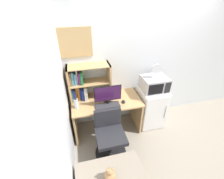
# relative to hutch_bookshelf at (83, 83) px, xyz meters

# --- Properties ---
(wall_back) EXTENTS (6.40, 0.04, 2.60)m
(wall_back) POSITION_rel_hutch_bookshelf_xyz_m (1.69, 0.16, 0.24)
(wall_back) COLOR silver
(wall_back) RESTS_ON ground_plane
(wall_left) EXTENTS (0.04, 4.40, 2.60)m
(wall_left) POSITION_rel_hutch_bookshelf_xyz_m (-0.33, -1.46, 0.24)
(wall_left) COLOR silver
(wall_left) RESTS_ON ground_plane
(desk) EXTENTS (1.29, 0.65, 0.74)m
(desk) POSITION_rel_hutch_bookshelf_xyz_m (0.38, -0.19, -0.54)
(desk) COLOR tan
(desk) RESTS_ON ground_plane
(hutch_bookshelf) EXTENTS (0.75, 0.30, 0.66)m
(hutch_bookshelf) POSITION_rel_hutch_bookshelf_xyz_m (0.00, 0.00, 0.00)
(hutch_bookshelf) COLOR tan
(hutch_bookshelf) RESTS_ON desk
(monitor) EXTENTS (0.48, 0.18, 0.37)m
(monitor) POSITION_rel_hutch_bookshelf_xyz_m (0.39, -0.30, -0.12)
(monitor) COLOR black
(monitor) RESTS_ON desk
(keyboard) EXTENTS (0.44, 0.16, 0.02)m
(keyboard) POSITION_rel_hutch_bookshelf_xyz_m (0.37, -0.35, -0.31)
(keyboard) COLOR #333338
(keyboard) RESTS_ON desk
(computer_mouse) EXTENTS (0.06, 0.10, 0.04)m
(computer_mouse) POSITION_rel_hutch_bookshelf_xyz_m (0.68, -0.32, -0.30)
(computer_mouse) COLOR black
(computer_mouse) RESTS_ON desk
(water_bottle) EXTENTS (0.08, 0.08, 0.20)m
(water_bottle) POSITION_rel_hutch_bookshelf_xyz_m (-0.16, -0.26, -0.23)
(water_bottle) COLOR silver
(water_bottle) RESTS_ON desk
(mini_fridge) EXTENTS (0.51, 0.56, 0.84)m
(mini_fridge) POSITION_rel_hutch_bookshelf_xyz_m (1.33, -0.19, -0.64)
(mini_fridge) COLOR white
(mini_fridge) RESTS_ON ground_plane
(microwave) EXTENTS (0.48, 0.40, 0.27)m
(microwave) POSITION_rel_hutch_bookshelf_xyz_m (1.33, -0.19, -0.09)
(microwave) COLOR #ADADB2
(microwave) RESTS_ON mini_fridge
(desk_fan) EXTENTS (0.18, 0.11, 0.27)m
(desk_fan) POSITION_rel_hutch_bookshelf_xyz_m (1.31, -0.19, 0.20)
(desk_fan) COLOR silver
(desk_fan) RESTS_ON microwave
(desk_chair) EXTENTS (0.55, 0.55, 0.84)m
(desk_chair) POSITION_rel_hutch_bookshelf_xyz_m (0.32, -0.73, -0.70)
(desk_chair) COLOR black
(desk_chair) RESTS_ON ground_plane
(teddy_bear) EXTENTS (0.14, 0.14, 0.22)m
(teddy_bear) POSITION_rel_hutch_bookshelf_xyz_m (0.16, -1.43, -0.54)
(teddy_bear) COLOR #AD7F51
(teddy_bear) RESTS_ON bed
(wall_corkboard) EXTENTS (0.57, 0.02, 0.48)m
(wall_corkboard) POSITION_rel_hutch_bookshelf_xyz_m (-0.06, 0.12, 0.70)
(wall_corkboard) COLOR tan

